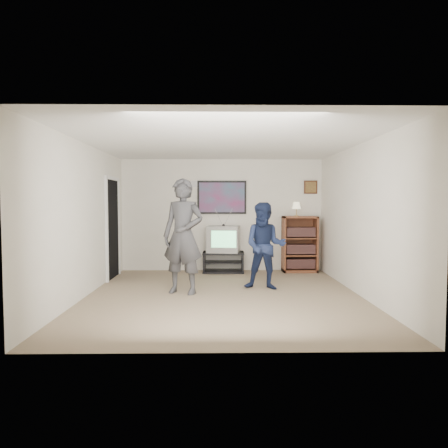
{
  "coord_description": "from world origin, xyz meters",
  "views": [
    {
      "loc": [
        -0.09,
        -6.5,
        1.54
      ],
      "look_at": [
        0.02,
        0.65,
        1.15
      ],
      "focal_mm": 32.0,
      "sensor_mm": 36.0,
      "label": 1
    }
  ],
  "objects_px": {
    "crt_television": "(224,239)",
    "person_tall": "(183,236)",
    "person_short": "(265,246)",
    "media_stand": "(223,262)",
    "bookshelf": "(300,244)"
  },
  "relations": [
    {
      "from": "bookshelf",
      "to": "person_tall",
      "type": "distance_m",
      "value": 3.19
    },
    {
      "from": "crt_television",
      "to": "person_short",
      "type": "bearing_deg",
      "value": -58.93
    },
    {
      "from": "bookshelf",
      "to": "media_stand",
      "type": "bearing_deg",
      "value": -178.31
    },
    {
      "from": "bookshelf",
      "to": "person_short",
      "type": "xyz_separation_m",
      "value": [
        -0.98,
        -1.78,
        0.15
      ]
    },
    {
      "from": "bookshelf",
      "to": "person_tall",
      "type": "bearing_deg",
      "value": -139.07
    },
    {
      "from": "media_stand",
      "to": "crt_television",
      "type": "height_order",
      "value": "crt_television"
    },
    {
      "from": "crt_television",
      "to": "bookshelf",
      "type": "relative_size",
      "value": 0.55
    },
    {
      "from": "crt_television",
      "to": "person_short",
      "type": "xyz_separation_m",
      "value": [
        0.71,
        -1.73,
        0.03
      ]
    },
    {
      "from": "person_tall",
      "to": "person_short",
      "type": "relative_size",
      "value": 1.26
    },
    {
      "from": "media_stand",
      "to": "crt_television",
      "type": "xyz_separation_m",
      "value": [
        0.0,
        -0.0,
        0.51
      ]
    },
    {
      "from": "bookshelf",
      "to": "person_short",
      "type": "height_order",
      "value": "person_short"
    },
    {
      "from": "crt_television",
      "to": "person_tall",
      "type": "bearing_deg",
      "value": -100.4
    },
    {
      "from": "crt_television",
      "to": "person_tall",
      "type": "distance_m",
      "value": 2.16
    },
    {
      "from": "crt_television",
      "to": "media_stand",
      "type": "bearing_deg",
      "value": -171.13
    },
    {
      "from": "media_stand",
      "to": "bookshelf",
      "type": "relative_size",
      "value": 0.74
    }
  ]
}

